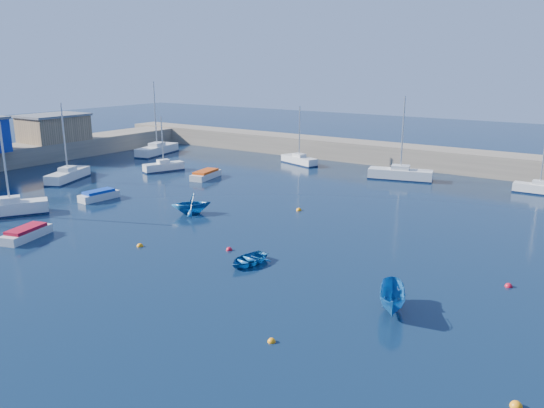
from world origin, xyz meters
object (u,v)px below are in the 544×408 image
Objects in this scene: dinghy_center at (248,260)px; sailboat_1 at (10,208)px; brick_shed_a at (54,129)px; motorboat_0 at (26,233)px; sailboat_2 at (68,175)px; sailboat_5 at (299,160)px; sailboat_4 at (157,150)px; sailboat_7 at (539,189)px; dinghy_left at (191,204)px; motorboat_1 at (99,195)px; sailboat_3 at (164,167)px; dinghy_right at (393,299)px; sailboat_6 at (400,174)px; motorboat_2 at (206,175)px.

sailboat_1 is at bearing -170.11° from dinghy_center.
motorboat_0 is at bearing -37.46° from brick_shed_a.
sailboat_2 is 28.60m from sailboat_5.
sailboat_7 is at bearing -6.81° from sailboat_4.
motorboat_1 is at bearing -131.97° from dinghy_left.
brick_shed_a is 34.42m from sailboat_5.
sailboat_5 is (11.37, 13.44, -0.02)m from sailboat_3.
sailboat_7 reaches higher than dinghy_right.
dinghy_right is at bearing 19.96° from dinghy_left.
dinghy_center is (1.48, -31.01, -0.34)m from sailboat_6.
sailboat_5 is (8.16, 35.03, -0.09)m from sailboat_1.
sailboat_3 is 28.49m from sailboat_6.
sailboat_5 is 0.81× the size of sailboat_6.
sailboat_5 is at bearing 81.38° from motorboat_1.
sailboat_3 is at bearing 158.87° from sailboat_5.
sailboat_2 reaches higher than brick_shed_a.
sailboat_2 is 1.32× the size of sailboat_7.
dinghy_right is (27.57, 4.12, 0.27)m from motorboat_0.
brick_shed_a is at bearing 103.20° from sailboat_7.
sailboat_2 is 20.94m from dinghy_left.
sailboat_6 is at bearing 50.33° from motorboat_0.
dinghy_right is at bearing 33.49° from sailboat_1.
motorboat_0 is (7.18, -2.93, -0.22)m from sailboat_1.
motorboat_2 is 1.32× the size of dinghy_right.
sailboat_5 is at bearing 140.29° from dinghy_left.
dinghy_right is (42.88, -10.33, 0.07)m from sailboat_2.
dinghy_right is (12.00, -32.13, 0.04)m from sailboat_6.
sailboat_5 is at bearing 69.32° from sailboat_6.
sailboat_1 reaches higher than motorboat_1.
motorboat_1 is at bearing 146.73° from dinghy_right.
sailboat_2 is at bearing -151.36° from motorboat_2.
dinghy_left is (-10.05, -23.97, 0.24)m from sailboat_6.
sailboat_3 is at bearing -177.31° from dinghy_left.
dinghy_right is at bearing -43.23° from sailboat_4.
dinghy_center is (16.07, -32.71, -0.23)m from sailboat_5.
dinghy_center is 0.86× the size of dinghy_right.
dinghy_right is (-2.26, -33.52, 0.16)m from sailboat_7.
dinghy_center is 13.52m from dinghy_left.
sailboat_2 is 50.75m from sailboat_7.
sailboat_3 is at bearing 167.30° from motorboat_2.
sailboat_6 is 22.34m from motorboat_2.
motorboat_2 is at bearing 3.22° from brick_shed_a.
brick_shed_a reaches higher than motorboat_0.
sailboat_4 is 3.05× the size of dinghy_left.
sailboat_6 is at bearing -6.90° from sailboat_4.
sailboat_1 reaches higher than dinghy_center.
motorboat_1 is 10.90m from dinghy_left.
sailboat_2 reaches higher than dinghy_left.
sailboat_6 is 1.42× the size of sailboat_7.
motorboat_1 is 33.51m from dinghy_right.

